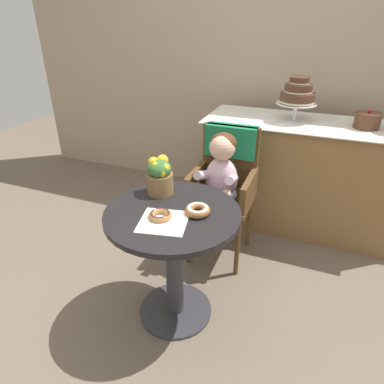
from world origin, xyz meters
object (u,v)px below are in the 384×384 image
at_px(cafe_table, 174,244).
at_px(seated_child, 220,176).
at_px(donut_front, 198,210).
at_px(donut_mid, 160,215).
at_px(tiered_cake_stand, 297,95).
at_px(flower_vase, 160,175).
at_px(wicker_chair, 226,172).
at_px(round_layer_cake, 367,120).

relative_size(cafe_table, seated_child, 0.99).
distance_m(seated_child, donut_front, 0.57).
xyz_separation_m(cafe_table, donut_front, (0.13, 0.02, 0.24)).
height_order(donut_mid, tiered_cake_stand, tiered_cake_stand).
height_order(donut_mid, flower_vase, flower_vase).
xyz_separation_m(cafe_table, wicker_chair, (0.08, 0.74, 0.13)).
relative_size(cafe_table, tiered_cake_stand, 2.20).
xyz_separation_m(donut_front, round_layer_cake, (0.82, 1.28, 0.21)).
bearing_deg(donut_front, round_layer_cake, 57.44).
bearing_deg(flower_vase, wicker_chair, 68.74).
bearing_deg(donut_mid, donut_front, 34.00).
relative_size(seated_child, donut_mid, 6.19).
relative_size(wicker_chair, flower_vase, 4.45).
height_order(cafe_table, seated_child, seated_child).
relative_size(seated_child, donut_front, 5.62).
height_order(cafe_table, wicker_chair, wicker_chair).
bearing_deg(cafe_table, wicker_chair, 84.13).
xyz_separation_m(donut_mid, round_layer_cake, (0.98, 1.39, 0.22)).
xyz_separation_m(seated_child, flower_vase, (-0.23, -0.42, 0.16)).
bearing_deg(cafe_table, donut_front, 10.55).
bearing_deg(donut_front, flower_vase, 153.33).
height_order(cafe_table, donut_mid, donut_mid).
bearing_deg(flower_vase, round_layer_cake, 46.08).
bearing_deg(donut_front, cafe_table, -169.45).
distance_m(flower_vase, tiered_cake_stand, 1.31).
height_order(wicker_chair, donut_mid, wicker_chair).
xyz_separation_m(donut_front, donut_mid, (-0.16, -0.11, -0.01)).
bearing_deg(donut_mid, cafe_table, 70.45).
height_order(flower_vase, round_layer_cake, round_layer_cake).
height_order(wicker_chair, donut_front, wicker_chair).
height_order(wicker_chair, tiered_cake_stand, tiered_cake_stand).
bearing_deg(seated_child, donut_mid, -98.99).
distance_m(seated_child, flower_vase, 0.50).
relative_size(donut_mid, round_layer_cake, 0.67).
bearing_deg(cafe_table, flower_vase, 132.10).
bearing_deg(cafe_table, seated_child, 82.59).
xyz_separation_m(wicker_chair, tiered_cake_stand, (0.36, 0.56, 0.46)).
bearing_deg(round_layer_cake, tiered_cake_stand, -179.78).
height_order(cafe_table, tiered_cake_stand, tiered_cake_stand).
height_order(seated_child, round_layer_cake, round_layer_cake).
height_order(wicker_chair, seated_child, seated_child).
bearing_deg(round_layer_cake, wicker_chair, -147.29).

